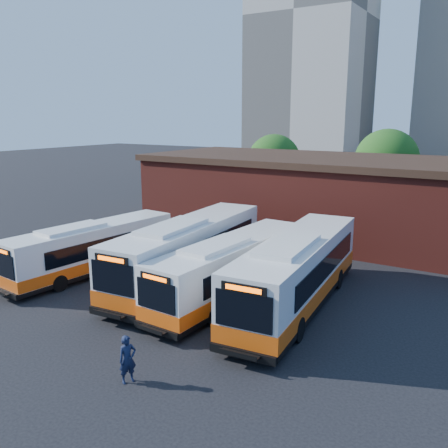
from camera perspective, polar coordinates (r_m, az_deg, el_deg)
The scene contains 10 objects.
ground at distance 23.86m, azimuth -6.61°, elevation -10.99°, with size 220.00×220.00×0.00m, color black.
bus_west at distance 30.58m, azimuth -15.53°, elevation -3.07°, with size 3.59×12.03×3.23m.
bus_midwest at distance 27.95m, azimuth -4.28°, elevation -3.56°, with size 3.95×14.16×3.81m.
bus_mideast at distance 25.48m, azimuth 0.89°, elevation -5.64°, with size 3.09×12.48×3.37m.
bus_east at distance 24.59m, azimuth 8.77°, elevation -6.02°, with size 4.11×14.08×3.79m.
transit_worker at distance 18.39m, azimuth -11.53°, elevation -15.66°, with size 0.67×0.44×1.83m, color #121934.
depot_building at distance 39.96m, azimuth 11.36°, elevation 3.46°, with size 28.60×12.60×6.40m.
tree_west at distance 54.65m, azimuth 6.03°, elevation 7.58°, with size 6.00×6.00×7.65m.
tree_mid at distance 52.51m, azimuth 18.97°, elevation 7.22°, with size 6.56×6.56×8.36m.
tower_left at distance 97.60m, azimuth 10.68°, elevation 23.42°, with size 20.00×18.00×56.20m.
Camera 1 is at (13.72, -16.99, 9.62)m, focal length 38.00 mm.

